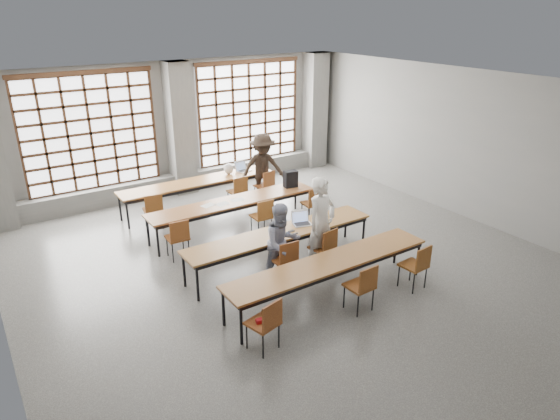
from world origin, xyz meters
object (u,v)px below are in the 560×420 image
object	(u,v)px
chair_front_right	(325,245)
chair_near_right	(417,263)
chair_back_left	(153,207)
green_box	(276,229)
desk_row_a	(198,183)
chair_front_left	(286,257)
chair_mid_left	(178,235)
mouse	(320,220)
desk_row_c	(281,235)
laptop_back	(242,168)
chair_back_right	(266,183)
phone	(291,231)
red_pouch	(263,320)
chair_near_mid	(363,284)
chair_back_mid	(239,189)
backpack	(291,179)
plastic_bag	(229,169)
student_back	(263,168)
student_male	(321,224)
student_female	(282,243)
chair_near_left	(266,320)
desk_row_b	(233,203)
chair_mid_centre	(263,214)
laptop_front	(301,221)
chair_mid_right	(314,201)
desk_row_d	(330,265)

from	to	relation	value
chair_front_right	chair_near_right	world-z (taller)	same
chair_back_left	green_box	size ratio (longest dim) A/B	3.52
desk_row_a	chair_front_left	size ratio (longest dim) A/B	4.55
chair_mid_left	mouse	xyz separation A→B (m)	(2.52, -1.37, 0.21)
desk_row_c	laptop_back	world-z (taller)	laptop_back
chair_back_right	chair_mid_left	bearing A→B (deg)	-151.59
phone	red_pouch	xyz separation A→B (m)	(-1.84, -1.92, -0.24)
green_box	chair_back_left	bearing A→B (deg)	115.49
chair_back_left	red_pouch	xyz separation A→B (m)	(-0.20, -5.07, -0.04)
red_pouch	chair_near_mid	bearing A→B (deg)	-2.38
chair_back_left	chair_back_mid	bearing A→B (deg)	-0.03
desk_row_c	chair_back_right	xyz separation A→B (m)	(1.56, 3.05, -0.13)
backpack	plastic_bag	bearing A→B (deg)	123.12
chair_front_left	student_back	size ratio (longest dim) A/B	0.48
student_male	student_female	xyz separation A→B (m)	(-0.90, 0.00, -0.16)
desk_row_a	green_box	xyz separation A→B (m)	(0.00, -3.59, 0.11)
desk_row_c	red_pouch	size ratio (longest dim) A/B	20.00
chair_front_right	student_female	size ratio (longest dim) A/B	0.57
chair_near_left	chair_near_right	distance (m)	3.19
mouse	plastic_bag	size ratio (longest dim) A/B	0.34
chair_back_mid	chair_mid_left	xyz separation A→B (m)	(-2.32, -1.70, 0.00)
desk_row_b	chair_near_right	size ratio (longest dim) A/B	4.55
chair_near_right	chair_mid_centre	bearing A→B (deg)	107.92
chair_mid_left	desk_row_a	bearing A→B (deg)	56.78
desk_row_c	chair_back_mid	xyz separation A→B (m)	(0.75, 3.04, -0.13)
desk_row_a	chair_back_left	xyz separation A→B (m)	(-1.41, -0.63, -0.13)
student_female	desk_row_c	bearing A→B (deg)	61.60
desk_row_c	chair_front_left	world-z (taller)	chair_front_left
desk_row_c	student_male	size ratio (longest dim) A/B	2.15
chair_back_right	student_female	world-z (taller)	student_female
chair_back_mid	chair_mid_centre	xyz separation A→B (m)	(-0.32, -1.70, 0.00)
mouse	green_box	xyz separation A→B (m)	(-1.00, 0.10, 0.03)
chair_back_mid	chair_back_right	distance (m)	0.81
chair_near_right	phone	distance (m)	2.43
chair_mid_left	chair_front_left	distance (m)	2.35
chair_mid_left	desk_row_c	bearing A→B (deg)	-40.60
desk_row_a	chair_near_mid	world-z (taller)	chair_near_mid
desk_row_c	chair_front_right	xyz separation A→B (m)	(0.61, -0.63, -0.13)
chair_back_right	chair_near_right	bearing A→B (deg)	-90.22
chair_near_mid	green_box	bearing A→B (deg)	97.55
chair_front_left	chair_mid_centre	bearing A→B (deg)	69.70
chair_near_left	green_box	bearing A→B (deg)	53.84
laptop_front	desk_row_b	bearing A→B (deg)	106.00
student_back	mouse	world-z (taller)	student_back
chair_mid_left	red_pouch	bearing A→B (deg)	-91.51
chair_mid_left	chair_mid_right	size ratio (longest dim) A/B	1.00
desk_row_d	student_back	xyz separation A→B (m)	(1.51, 4.65, 0.24)
desk_row_b	plastic_bag	xyz separation A→B (m)	(0.82, 1.75, 0.21)
student_male	phone	distance (m)	0.61
chair_front_left	plastic_bag	bearing A→B (deg)	75.17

